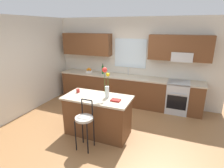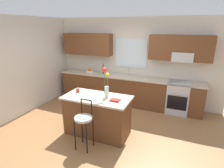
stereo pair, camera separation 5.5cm
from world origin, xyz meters
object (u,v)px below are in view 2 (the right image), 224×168
(kitchen_island, at_px, (97,115))
(flower_vase, at_px, (106,83))
(mug_ceramic, at_px, (78,90))
(cookbook, at_px, (115,100))
(bottle_olive_oil, at_px, (103,70))
(fruit_bowl_oranges, at_px, (90,71))
(oven_range, at_px, (178,97))
(bar_stool_near, at_px, (84,120))

(kitchen_island, bearing_deg, flower_vase, 11.90)
(kitchen_island, relative_size, flower_vase, 2.23)
(mug_ceramic, bearing_deg, cookbook, -8.16)
(flower_vase, xyz_separation_m, mug_ceramic, (-0.76, 0.04, -0.30))
(cookbook, bearing_deg, bottle_olive_oil, 121.33)
(fruit_bowl_oranges, bearing_deg, mug_ceramic, -68.88)
(flower_vase, distance_m, mug_ceramic, 0.82)
(flower_vase, bearing_deg, bottle_olive_oil, 116.83)
(flower_vase, distance_m, cookbook, 0.43)
(oven_range, bearing_deg, mug_ceramic, -140.63)
(oven_range, height_order, bar_stool_near, bar_stool_near)
(bar_stool_near, bearing_deg, bottle_olive_oil, 106.40)
(fruit_bowl_oranges, bearing_deg, bottle_olive_oil, -0.54)
(bar_stool_near, bearing_deg, mug_ceramic, 128.98)
(bar_stool_near, relative_size, mug_ceramic, 11.58)
(oven_range, height_order, bottle_olive_oil, bottle_olive_oil)
(oven_range, bearing_deg, bar_stool_near, -123.51)
(flower_vase, distance_m, bottle_olive_oil, 2.11)
(cookbook, distance_m, bottle_olive_oil, 2.31)
(mug_ceramic, bearing_deg, oven_range, 39.37)
(kitchen_island, relative_size, fruit_bowl_oranges, 6.32)
(oven_range, relative_size, fruit_bowl_oranges, 3.83)
(oven_range, relative_size, flower_vase, 1.35)
(fruit_bowl_oranges, bearing_deg, cookbook, -48.95)
(bar_stool_near, height_order, fruit_bowl_oranges, fruit_bowl_oranges)
(kitchen_island, relative_size, mug_ceramic, 16.85)
(oven_range, height_order, mug_ceramic, mug_ceramic)
(fruit_bowl_oranges, bearing_deg, oven_range, -0.58)
(bar_stool_near, xyz_separation_m, mug_ceramic, (-0.55, 0.68, 0.33))
(fruit_bowl_oranges, xyz_separation_m, bottle_olive_oil, (0.52, -0.00, 0.08))
(flower_vase, xyz_separation_m, bottle_olive_oil, (-0.95, 1.87, -0.20))
(bar_stool_near, bearing_deg, cookbook, 49.24)
(oven_range, bearing_deg, cookbook, -121.26)
(fruit_bowl_oranges, height_order, bottle_olive_oil, bottle_olive_oil)
(kitchen_island, bearing_deg, fruit_bowl_oranges, 123.26)
(bottle_olive_oil, bearing_deg, bar_stool_near, -73.60)
(flower_vase, distance_m, fruit_bowl_oranges, 2.40)
(mug_ceramic, height_order, fruit_bowl_oranges, fruit_bowl_oranges)
(bottle_olive_oil, bearing_deg, mug_ceramic, -84.17)
(cookbook, height_order, fruit_bowl_oranges, fruit_bowl_oranges)
(kitchen_island, xyz_separation_m, fruit_bowl_oranges, (-1.26, 1.92, 0.51))
(oven_range, xyz_separation_m, bar_stool_near, (-1.65, -2.49, 0.18))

